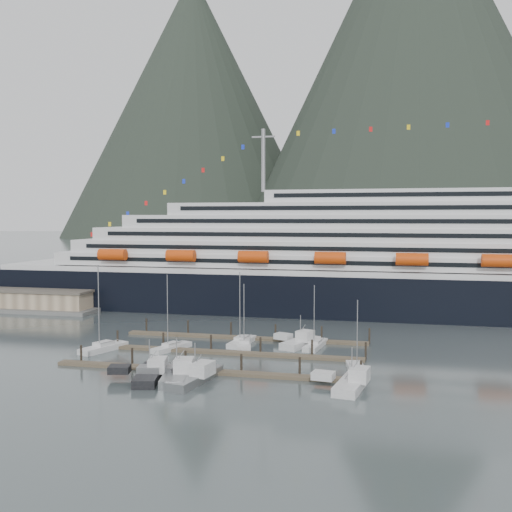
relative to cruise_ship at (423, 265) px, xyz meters
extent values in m
plane|color=#414B4C|center=(-30.03, -54.94, -12.04)|extent=(1600.00, 1600.00, 0.00)
cone|color=black|center=(9.97, 505.06, 167.96)|extent=(400.00, 400.00, 420.00)
cone|color=black|center=(-250.03, 545.06, 132.96)|extent=(340.00, 340.00, 340.00)
cube|color=black|center=(-5.03, 0.06, -8.04)|extent=(210.00, 28.00, 12.00)
cube|color=silver|center=(-5.03, 0.06, -1.54)|extent=(205.80, 27.44, 1.50)
cube|color=silver|center=(-0.03, 0.06, 1.06)|extent=(185.00, 26.00, 3.20)
cube|color=black|center=(-0.03, -12.99, 1.22)|extent=(175.75, 0.20, 1.00)
cube|color=silver|center=(1.97, 0.06, 4.26)|extent=(180.00, 25.00, 3.20)
cube|color=black|center=(1.97, -12.49, 4.42)|extent=(171.00, 0.20, 1.00)
cube|color=silver|center=(3.97, 0.06, 7.46)|extent=(172.00, 24.00, 3.20)
cube|color=black|center=(3.97, -11.99, 7.62)|extent=(163.40, 0.20, 1.00)
cube|color=silver|center=(5.97, 0.06, 10.66)|extent=(160.00, 23.00, 3.20)
cube|color=black|center=(5.97, -11.49, 10.82)|extent=(152.00, 0.20, 1.00)
cube|color=silver|center=(7.97, 0.06, 13.76)|extent=(140.00, 22.00, 3.00)
cube|color=black|center=(7.97, -10.99, 13.91)|extent=(133.00, 0.20, 1.00)
cube|color=silver|center=(9.97, 0.06, 16.76)|extent=(95.00, 20.00, 3.00)
cube|color=black|center=(9.97, -9.99, 16.91)|extent=(90.25, 0.20, 1.00)
cylinder|color=gray|center=(-40.03, 0.06, 26.26)|extent=(1.00, 1.00, 16.00)
cylinder|color=#D63F0B|center=(-75.03, -14.94, 2.46)|extent=(7.00, 2.80, 2.80)
cylinder|color=#D63F0B|center=(-57.03, -14.94, 2.46)|extent=(7.00, 2.80, 2.80)
cylinder|color=#D63F0B|center=(-39.03, -14.94, 2.46)|extent=(7.00, 2.80, 2.80)
cylinder|color=#D63F0B|center=(-21.03, -14.94, 2.46)|extent=(7.00, 2.80, 2.80)
cylinder|color=#D63F0B|center=(-3.03, -14.94, 2.46)|extent=(7.00, 2.80, 2.80)
cylinder|color=#D63F0B|center=(14.97, -14.94, 2.46)|extent=(7.00, 2.80, 2.80)
cube|color=#595956|center=(-102.03, -12.94, -11.74)|extent=(46.00, 20.00, 1.20)
cube|color=gray|center=(-102.03, -12.94, -9.54)|extent=(42.00, 16.00, 5.00)
cube|color=#595147|center=(-102.03, -12.94, -6.84)|extent=(43.00, 17.00, 0.60)
cube|color=#4D4231|center=(-35.03, -64.94, -11.79)|extent=(48.00, 2.00, 0.50)
cylinder|color=black|center=(-56.03, -63.84, -10.64)|extent=(0.36, 0.36, 3.20)
cylinder|color=black|center=(-47.03, -63.84, -10.64)|extent=(0.36, 0.36, 3.20)
cylinder|color=black|center=(-38.03, -63.84, -10.64)|extent=(0.36, 0.36, 3.20)
cylinder|color=black|center=(-29.03, -63.84, -10.64)|extent=(0.36, 0.36, 3.20)
cylinder|color=black|center=(-20.03, -63.84, -10.64)|extent=(0.36, 0.36, 3.20)
cylinder|color=black|center=(-11.03, -63.84, -10.64)|extent=(0.36, 0.36, 3.20)
cube|color=#4D4231|center=(-35.03, -51.94, -11.79)|extent=(48.00, 2.00, 0.50)
cylinder|color=black|center=(-56.03, -50.84, -10.64)|extent=(0.36, 0.36, 3.20)
cylinder|color=black|center=(-47.03, -50.84, -10.64)|extent=(0.36, 0.36, 3.20)
cylinder|color=black|center=(-38.03, -50.84, -10.64)|extent=(0.36, 0.36, 3.20)
cylinder|color=black|center=(-29.03, -50.84, -10.64)|extent=(0.36, 0.36, 3.20)
cylinder|color=black|center=(-20.03, -50.84, -10.64)|extent=(0.36, 0.36, 3.20)
cylinder|color=black|center=(-11.03, -50.84, -10.64)|extent=(0.36, 0.36, 3.20)
cube|color=#4D4231|center=(-35.03, -38.94, -11.79)|extent=(48.00, 2.00, 0.50)
cylinder|color=black|center=(-56.03, -37.84, -10.64)|extent=(0.36, 0.36, 3.20)
cylinder|color=black|center=(-47.03, -37.84, -10.64)|extent=(0.36, 0.36, 3.20)
cylinder|color=black|center=(-38.03, -37.84, -10.64)|extent=(0.36, 0.36, 3.20)
cylinder|color=black|center=(-29.03, -37.84, -10.64)|extent=(0.36, 0.36, 3.20)
cylinder|color=black|center=(-20.03, -37.84, -10.64)|extent=(0.36, 0.36, 3.20)
cylinder|color=black|center=(-11.03, -37.84, -10.64)|extent=(0.36, 0.36, 3.20)
cube|color=#BDBDBD|center=(-56.88, -54.64, -11.79)|extent=(5.79, 9.95, 1.49)
cube|color=#BDBDBD|center=(-56.88, -54.64, -10.82)|extent=(3.12, 3.87, 0.85)
cylinder|color=gray|center=(-57.20, -55.55, -3.83)|extent=(0.17, 0.17, 14.50)
cube|color=#BDBDBD|center=(-45.35, -51.28, -11.79)|extent=(5.28, 9.13, 1.24)
cube|color=#BDBDBD|center=(-45.35, -51.28, -11.02)|extent=(2.75, 3.53, 0.71)
cylinder|color=gray|center=(-45.66, -52.11, -4.81)|extent=(0.14, 0.14, 12.86)
cube|color=#BDBDBD|center=(-34.25, -43.84, -11.79)|extent=(3.49, 9.66, 1.39)
cube|color=#BDBDBD|center=(-34.25, -43.84, -10.89)|extent=(2.30, 3.49, 0.80)
cylinder|color=gray|center=(-34.34, -44.78, -4.74)|extent=(0.16, 0.16, 12.80)
cube|color=#BDBDBD|center=(-33.35, -45.58, -11.79)|extent=(4.82, 10.29, 1.27)
cube|color=#BDBDBD|center=(-33.35, -45.58, -10.99)|extent=(2.65, 3.85, 0.73)
cylinder|color=gray|center=(-33.09, -46.55, -5.78)|extent=(0.15, 0.15, 10.88)
cube|color=#BDBDBD|center=(-20.49, -43.17, -11.79)|extent=(3.54, 9.83, 1.28)
cube|color=#BDBDBD|center=(-20.49, -43.17, -10.99)|extent=(2.23, 3.56, 0.73)
cylinder|color=gray|center=(-20.61, -44.13, -5.84)|extent=(0.15, 0.15, 10.74)
cube|color=#BDBDBD|center=(-12.03, -59.01, -11.79)|extent=(3.86, 8.45, 1.27)
cube|color=#BDBDBD|center=(-12.03, -59.01, -11.00)|extent=(2.32, 3.15, 0.72)
cylinder|color=gray|center=(-11.87, -59.81, -5.99)|extent=(0.14, 0.14, 10.47)
cube|color=black|center=(-41.39, -69.94, -11.69)|extent=(5.99, 12.12, 1.80)
cube|color=black|center=(-45.69, -71.03, -10.60)|extent=(3.59, 3.24, 1.08)
cube|color=#BDBDBD|center=(-40.26, -69.66, -9.97)|extent=(3.30, 4.01, 1.98)
cube|color=black|center=(-40.26, -69.66, -9.25)|extent=(3.07, 3.74, 0.45)
cylinder|color=gray|center=(-41.39, -69.94, -8.44)|extent=(0.14, 0.14, 4.49)
cube|color=gray|center=(-37.15, -69.94, -11.69)|extent=(5.60, 11.11, 1.93)
cube|color=gray|center=(-41.09, -70.78, -10.49)|extent=(3.69, 2.96, 1.16)
cube|color=#BDBDBD|center=(-36.11, -69.72, -9.82)|extent=(3.30, 3.68, 2.12)
cube|color=black|center=(-36.11, -69.72, -9.05)|extent=(3.07, 3.43, 0.48)
cylinder|color=gray|center=(-37.15, -69.94, -8.18)|extent=(0.15, 0.15, 4.83)
cube|color=gray|center=(-34.33, -69.94, -11.69)|extent=(5.07, 12.63, 1.75)
cube|color=gray|center=(-38.94, -69.20, -10.64)|extent=(3.37, 3.14, 1.05)
cube|color=#BDBDBD|center=(-33.12, -70.14, -10.02)|extent=(3.01, 4.03, 1.93)
cube|color=black|center=(-33.12, -70.14, -9.32)|extent=(2.80, 3.76, 0.44)
cylinder|color=gray|center=(-34.33, -69.94, -8.53)|extent=(0.14, 0.14, 4.39)
cube|color=#BDBDBD|center=(-12.03, -68.10, -11.69)|extent=(4.65, 11.06, 1.79)
cube|color=#BDBDBD|center=(-16.06, -67.54, -10.61)|extent=(3.33, 2.75, 1.07)
cube|color=#BDBDBD|center=(-10.96, -68.25, -9.99)|extent=(2.92, 3.53, 1.96)
cube|color=black|center=(-10.96, -68.25, -9.27)|extent=(2.71, 3.29, 0.45)
cylinder|color=gray|center=(-12.03, -68.10, -8.47)|extent=(0.14, 0.14, 4.46)
cube|color=#BDBDBD|center=(-23.30, -42.88, -11.69)|extent=(6.58, 10.32, 1.79)
cube|color=#BDBDBD|center=(-26.78, -41.52, -10.61)|extent=(3.62, 3.12, 1.07)
cube|color=#BDBDBD|center=(-22.39, -43.24, -9.99)|extent=(3.40, 3.66, 1.96)
cube|color=black|center=(-22.39, -43.24, -9.27)|extent=(3.17, 3.41, 0.45)
cylinder|color=gray|center=(-23.30, -42.88, -8.47)|extent=(0.14, 0.14, 4.46)
camera|label=1|loc=(-6.00, -150.73, 11.79)|focal=42.00mm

